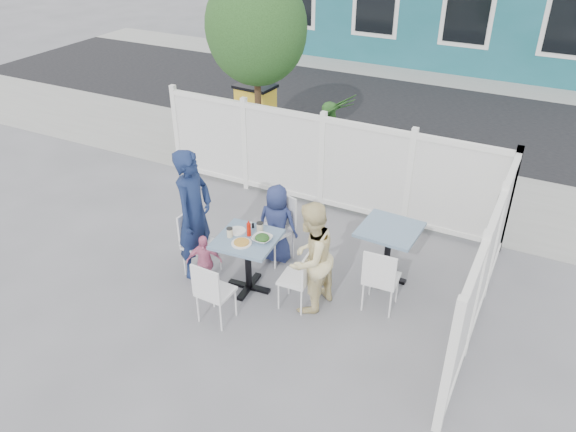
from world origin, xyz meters
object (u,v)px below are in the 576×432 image
at_px(spare_table, 389,240).
at_px(chair_near, 212,289).
at_px(boy, 277,224).
at_px(toddler, 204,262).
at_px(main_table, 248,250).
at_px(utility_cabinet, 256,119).
at_px(man, 194,214).
at_px(chair_right, 300,275).
at_px(chair_back, 279,222).
at_px(chair_left, 196,238).
at_px(woman, 310,258).

relative_size(spare_table, chair_near, 0.92).
relative_size(boy, toddler, 1.46).
relative_size(main_table, boy, 0.70).
height_order(utility_cabinet, man, man).
distance_m(chair_right, chair_back, 1.18).
bearing_deg(main_table, chair_back, 89.87).
height_order(main_table, chair_near, chair_near).
distance_m(chair_near, toddler, 0.76).
relative_size(utility_cabinet, chair_near, 1.45).
distance_m(main_table, spare_table, 1.89).
xyz_separation_m(chair_left, chair_back, (0.84, 0.84, 0.03)).
xyz_separation_m(spare_table, boy, (-1.55, -0.28, -0.03)).
xyz_separation_m(chair_back, chair_near, (-0.04, -1.66, -0.06)).
bearing_deg(man, utility_cabinet, 13.90).
bearing_deg(chair_right, man, 84.47).
distance_m(spare_table, man, 2.62).
relative_size(main_table, man, 0.45).
xyz_separation_m(spare_table, toddler, (-2.10, -1.30, -0.22)).
height_order(utility_cabinet, chair_back, utility_cabinet).
bearing_deg(main_table, utility_cabinet, 118.54).
bearing_deg(spare_table, chair_near, -130.73).
height_order(chair_back, woman, woman).
height_order(main_table, woman, woman).
xyz_separation_m(utility_cabinet, man, (1.39, -4.06, 0.29)).
height_order(chair_near, boy, boy).
height_order(chair_back, boy, boy).
height_order(chair_left, toddler, chair_left).
xyz_separation_m(woman, boy, (-0.87, 0.75, -0.16)).
bearing_deg(boy, chair_left, 35.96).
height_order(utility_cabinet, toddler, utility_cabinet).
xyz_separation_m(chair_left, chair_near, (0.80, -0.82, -0.03)).
distance_m(main_table, chair_near, 0.80).
bearing_deg(chair_near, main_table, 89.06).
bearing_deg(chair_back, boy, 115.60).
relative_size(main_table, woman, 0.55).
xyz_separation_m(spare_table, man, (-2.39, -1.05, 0.30)).
relative_size(chair_near, toddler, 1.09).
xyz_separation_m(chair_near, boy, (0.05, 1.58, 0.08)).
bearing_deg(spare_table, chair_left, -156.53).
relative_size(main_table, chair_back, 0.84).
height_order(main_table, chair_left, chair_left).
bearing_deg(chair_right, chair_back, 37.11).
xyz_separation_m(man, toddler, (0.29, -0.25, -0.52)).
bearing_deg(utility_cabinet, boy, -51.27).
xyz_separation_m(man, boy, (0.84, 0.77, -0.34)).
height_order(utility_cabinet, chair_near, utility_cabinet).
xyz_separation_m(woman, toddler, (-1.42, -0.27, -0.35)).
height_order(chair_back, toddler, chair_back).
distance_m(chair_back, toddler, 1.24).
bearing_deg(toddler, chair_right, -20.92).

